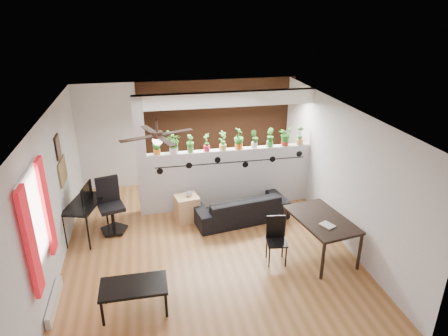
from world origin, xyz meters
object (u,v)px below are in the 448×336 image
potted_plant_3 (207,142)px  sofa (241,208)px  potted_plant_2 (190,143)px  potted_plant_4 (223,140)px  potted_plant_8 (285,135)px  cube_shelf (187,208)px  folding_chair (276,235)px  office_chair (111,209)px  potted_plant_6 (254,139)px  potted_plant_9 (300,135)px  potted_plant_7 (270,137)px  ceiling_fan (157,137)px  computer_desk (84,206)px  coffee_table (134,288)px  potted_plant_1 (173,142)px  potted_plant_0 (157,145)px  cup (189,194)px  dining_table (321,222)px  potted_plant_5 (239,138)px

potted_plant_3 → sofa: potted_plant_3 is taller
potted_plant_2 → potted_plant_4: bearing=0.0°
potted_plant_3 → potted_plant_8: size_ratio=0.88×
sofa → cube_shelf: bearing=-18.5°
potted_plant_4 → folding_chair: (0.51, -2.23, -1.07)m
potted_plant_2 → potted_plant_8: 2.11m
office_chair → folding_chair: bearing=-29.1°
folding_chair → cube_shelf: bearing=129.0°
potted_plant_6 → potted_plant_9: (1.05, 0.00, 0.02)m
potted_plant_7 → folding_chair: bearing=-103.8°
ceiling_fan → computer_desk: (-1.45, 1.07, -1.65)m
cube_shelf → coffee_table: 2.73m
potted_plant_1 → folding_chair: potted_plant_1 is taller
coffee_table → potted_plant_8: bearing=42.1°
ceiling_fan → potted_plant_0: (0.02, 1.80, -0.75)m
sofa → potted_plant_9: bearing=-164.2°
potted_plant_8 → sofa: bearing=-148.7°
potted_plant_6 → potted_plant_8: (0.70, -0.00, 0.03)m
cup → dining_table: bearing=-37.8°
potted_plant_2 → potted_plant_8: potted_plant_8 is taller
potted_plant_7 → dining_table: size_ratio=0.28×
potted_plant_4 → potted_plant_0: bearing=180.0°
potted_plant_6 → potted_plant_1: bearing=180.0°
potted_plant_5 → dining_table: (1.00, -2.21, -0.93)m
sofa → office_chair: bearing=-11.3°
coffee_table → potted_plant_6: bearing=48.8°
potted_plant_0 → potted_plant_9: 3.16m
potted_plant_0 → potted_plant_4: potted_plant_4 is taller
potted_plant_7 → dining_table: bearing=-82.2°
potted_plant_7 → cube_shelf: potted_plant_7 is taller
dining_table → coffee_table: bearing=-166.0°
potted_plant_1 → office_chair: size_ratio=0.43×
potted_plant_2 → potted_plant_4: (0.70, 0.00, 0.02)m
potted_plant_1 → sofa: bearing=-28.5°
ceiling_fan → potted_plant_6: 2.89m
potted_plant_9 → potted_plant_6: bearing=180.0°
potted_plant_8 → cup: 2.48m
potted_plant_4 → potted_plant_8: size_ratio=0.96×
potted_plant_9 → coffee_table: bearing=-140.7°
ceiling_fan → potted_plant_5: ceiling_fan is taller
potted_plant_5 → potted_plant_0: bearing=-180.0°
potted_plant_9 → potted_plant_8: bearing=-180.0°
potted_plant_4 → sofa: potted_plant_4 is taller
potted_plant_3 → computer_desk: 2.78m
potted_plant_0 → cube_shelf: potted_plant_0 is taller
potted_plant_9 → computer_desk: size_ratio=0.37×
ceiling_fan → cup: 2.21m
ceiling_fan → dining_table: size_ratio=0.81×
office_chair → potted_plant_0: bearing=31.6°
potted_plant_2 → sofa: size_ratio=0.20×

